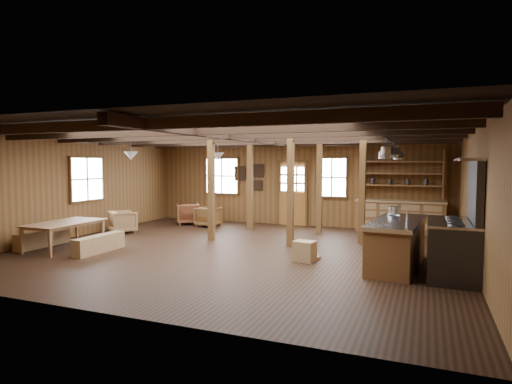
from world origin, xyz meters
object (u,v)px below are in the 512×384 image
(kitchen_island, at_px, (397,243))
(armchair_b, at_px, (208,217))
(dining_table, at_px, (66,236))
(armchair_a, at_px, (188,214))
(commercial_range, at_px, (456,240))
(armchair_c, at_px, (123,222))

(kitchen_island, distance_m, armchair_b, 6.93)
(dining_table, bearing_deg, armchair_a, -7.62)
(commercial_range, xyz_separation_m, dining_table, (-8.54, -0.69, -0.35))
(commercial_range, bearing_deg, armchair_b, 151.80)
(commercial_range, bearing_deg, kitchen_island, 157.90)
(kitchen_island, distance_m, armchair_c, 7.91)
(armchair_a, bearing_deg, commercial_range, 117.94)
(dining_table, distance_m, armchair_a, 4.76)
(kitchen_island, relative_size, armchair_b, 3.71)
(commercial_range, relative_size, dining_table, 1.16)
(kitchen_island, height_order, commercial_range, commercial_range)
(commercial_range, xyz_separation_m, armchair_c, (-8.84, 1.75, -0.35))
(commercial_range, height_order, armchair_c, commercial_range)
(dining_table, distance_m, armchair_c, 2.46)
(armchair_b, bearing_deg, kitchen_island, 158.82)
(dining_table, xyz_separation_m, armchair_c, (-0.30, 2.44, 0.00))
(commercial_range, xyz_separation_m, armchair_b, (-7.09, 3.80, -0.36))
(commercial_range, relative_size, armchair_b, 3.11)
(commercial_range, distance_m, dining_table, 8.58)
(dining_table, xyz_separation_m, armchair_a, (0.55, 4.73, 0.02))
(armchair_c, bearing_deg, dining_table, 132.88)
(armchair_b, height_order, armchair_c, armchair_c)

